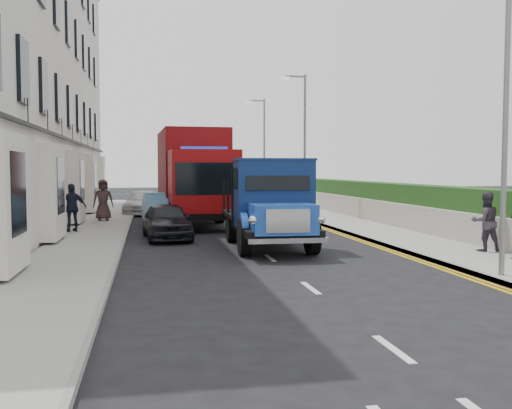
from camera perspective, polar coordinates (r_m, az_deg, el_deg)
name	(u,v)px	position (r m, az deg, el deg)	size (l,w,h in m)	color
ground	(287,271)	(13.67, 3.14, -6.65)	(120.00, 120.00, 0.00)	black
pavement_west	(96,232)	(22.28, -15.71, -2.65)	(2.40, 38.00, 0.12)	gray
pavement_east	(361,227)	(23.77, 10.42, -2.20)	(2.60, 38.00, 0.12)	gray
promenade	(194,201)	(42.26, -6.25, 0.35)	(30.00, 2.50, 0.12)	gray
sea_plane	(175,188)	(73.18, -8.11, 1.64)	(120.00, 120.00, 0.00)	slate
garden_east	(404,206)	(24.45, 14.62, -0.12)	(1.45, 28.00, 1.75)	#B2AD9E
seafront_railing	(194,194)	(41.43, -6.17, 1.01)	(13.00, 0.08, 1.11)	#59B2A5
lamp_near	(501,95)	(13.40, 23.30, 10.02)	(1.23, 0.18, 7.00)	slate
lamp_mid	(302,137)	(28.10, 4.66, 6.77)	(1.23, 0.18, 7.00)	slate
lamp_far	(262,145)	(37.83, 0.65, 5.96)	(1.23, 0.18, 7.00)	slate
bedford_lorry	(272,209)	(16.88, 1.64, -0.47)	(2.42, 5.76, 2.68)	black
red_lorry	(194,174)	(25.18, -6.22, 3.04)	(3.01, 8.00, 4.13)	black
parked_car_front	(167,221)	(19.94, -8.94, -1.62)	(1.50, 3.72, 1.27)	black
parked_car_mid	(165,211)	(23.67, -9.12, -0.60)	(1.53, 4.38, 1.44)	#558EB8
parked_car_rear	(142,203)	(31.12, -11.33, 0.18)	(1.73, 4.26, 1.24)	silver
seafront_car_left	(176,198)	(34.81, -8.05, 0.61)	(2.15, 4.66, 1.30)	black
seafront_car_right	(208,194)	(36.83, -4.83, 1.02)	(1.87, 4.64, 1.58)	silver
pedestrian_east_far	(485,222)	(17.20, 21.97, -1.60)	(0.81, 0.63, 1.67)	#3B333E
pedestrian_west_near	(72,208)	(22.00, -17.89, -0.30)	(1.04, 0.43, 1.77)	black
pedestrian_west_far	(103,200)	(26.34, -15.04, 0.44)	(0.90, 0.59, 1.85)	#3E2C2C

